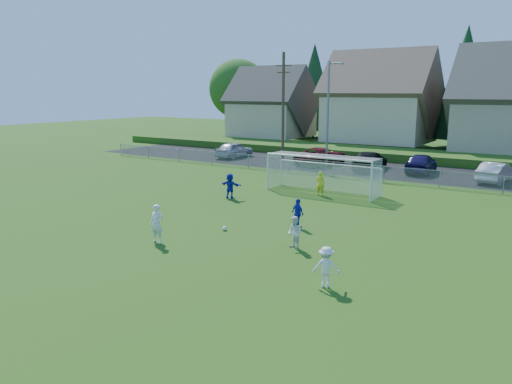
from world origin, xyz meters
TOP-DOWN VIEW (x-y plane):
  - ground at (0.00, 0.00)m, footprint 160.00×160.00m
  - asphalt_lot at (0.00, 27.50)m, footprint 60.00×60.00m
  - grass_embankment at (0.00, 35.00)m, footprint 70.00×6.00m
  - soccer_ball at (0.05, 5.17)m, footprint 0.22×0.22m
  - player_white_a at (-1.25, 1.98)m, footprint 0.69×0.52m
  - player_white_b at (4.24, 4.53)m, footprint 0.85×0.77m
  - player_white_c at (7.15, 1.46)m, footprint 1.06×0.85m
  - player_blue_a at (2.72, 7.59)m, footprint 0.91×0.67m
  - player_blue_b at (-4.05, 11.22)m, footprint 1.46×0.49m
  - goalkeeper at (0.26, 15.08)m, footprint 0.63×0.48m
  - car_a at (-15.12, 27.01)m, footprint 1.98×4.66m
  - car_c at (-5.61, 27.28)m, footprint 3.33×5.94m
  - car_d at (-1.03, 27.11)m, footprint 2.73×5.47m
  - car_e at (3.17, 27.63)m, footprint 2.25×4.88m
  - car_f at (8.88, 26.36)m, footprint 2.15×4.64m
  - soccer_goal at (0.00, 16.05)m, footprint 7.42×1.90m
  - chainlink_fence at (0.00, 22.00)m, footprint 52.06×0.06m
  - streetlight at (-4.45, 26.00)m, footprint 1.38×0.18m
  - utility_pole at (-9.50, 27.00)m, footprint 1.60×0.26m
  - houses_row at (1.97, 42.46)m, footprint 53.90×11.45m
  - tree_row at (1.04, 48.74)m, footprint 65.98×12.36m

SIDE VIEW (x-z plane):
  - ground at x=0.00m, z-range 0.00..0.00m
  - asphalt_lot at x=0.00m, z-range 0.01..0.01m
  - soccer_ball at x=0.05m, z-range 0.00..0.22m
  - grass_embankment at x=0.00m, z-range 0.00..0.80m
  - chainlink_fence at x=0.00m, z-range 0.03..1.23m
  - player_white_b at x=4.24m, z-range 0.00..1.41m
  - player_white_c at x=7.15m, z-range 0.00..1.43m
  - player_blue_a at x=2.72m, z-range 0.00..1.44m
  - car_f at x=8.88m, z-range 0.00..1.47m
  - car_d at x=-1.03m, z-range 0.00..1.52m
  - goalkeeper at x=0.26m, z-range 0.00..1.55m
  - car_a at x=-15.12m, z-range 0.00..1.57m
  - car_c at x=-5.61m, z-range 0.00..1.57m
  - player_blue_b at x=-4.05m, z-range 0.00..1.57m
  - car_e at x=3.17m, z-range 0.00..1.62m
  - player_white_a at x=-1.25m, z-range 0.00..1.72m
  - soccer_goal at x=0.00m, z-range 0.38..2.88m
  - streetlight at x=-4.45m, z-range 0.34..9.34m
  - utility_pole at x=-9.50m, z-range 0.15..10.15m
  - tree_row at x=1.04m, z-range 0.01..13.81m
  - houses_row at x=1.97m, z-range 0.69..13.97m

